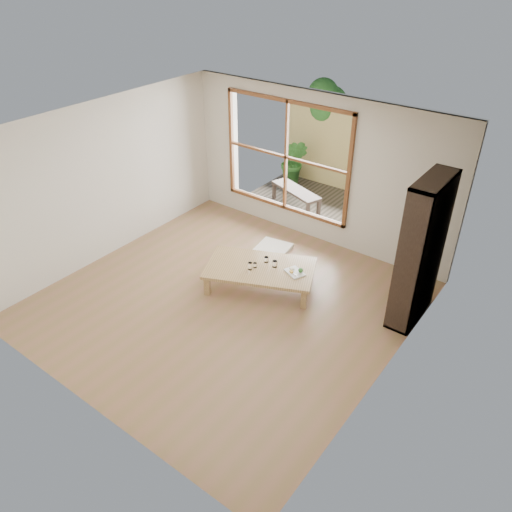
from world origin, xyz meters
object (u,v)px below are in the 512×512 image
at_px(bookshelf, 421,252).
at_px(garden_bench, 296,192).
at_px(food_tray, 296,272).
at_px(low_table, 260,269).

relative_size(bookshelf, garden_bench, 1.71).
bearing_deg(food_tray, garden_bench, 146.67).
bearing_deg(garden_bench, food_tray, -37.23).
distance_m(low_table, bookshelf, 2.38).
relative_size(food_tray, garden_bench, 0.29).
relative_size(low_table, bookshelf, 0.88).
height_order(low_table, garden_bench, garden_bench).
height_order(low_table, food_tray, food_tray).
relative_size(low_table, garden_bench, 1.51).
xyz_separation_m(low_table, garden_bench, (-1.03, 2.61, 0.03)).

